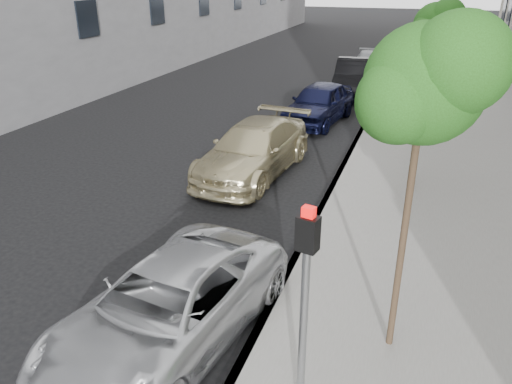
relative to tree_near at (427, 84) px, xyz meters
The scene contains 12 objects.
ground 5.46m from the tree_near, 155.05° to the right, with size 160.00×160.00×0.00m, color black.
sidewalk 22.89m from the tree_near, 87.27° to the left, with size 6.40×72.00×0.14m, color gray.
curb 22.95m from the tree_near, 95.21° to the left, with size 0.15×72.00×0.14m, color #9E9B93.
tree_near is the anchor object (origin of this frame).
tree_mid 6.54m from the tree_near, 90.00° to the left, with size 1.69×1.49×4.12m.
tree_far 13.01m from the tree_near, 90.00° to the left, with size 1.85×1.65×4.43m.
signal_pole 2.90m from the tree_near, 122.26° to the right, with size 0.27×0.23×2.91m.
minivan 4.90m from the tree_near, 164.59° to the right, with size 2.18×4.72×1.31m, color silver.
suv 8.44m from the tree_near, 125.33° to the left, with size 2.03×4.99×1.45m, color #C2B68A.
sedan_blue 13.18m from the tree_near, 107.62° to the left, with size 1.78×4.41×1.50m, color #0F1234.
sedan_black 18.03m from the tree_near, 100.82° to the left, with size 1.71×4.91×1.62m, color black.
sedan_rear 23.12m from the tree_near, 98.37° to the left, with size 1.72×4.24×1.23m, color gray.
Camera 1 is at (3.25, -4.94, 5.41)m, focal length 35.00 mm.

